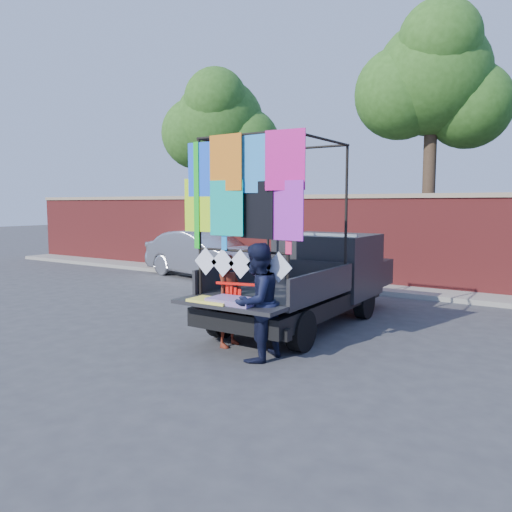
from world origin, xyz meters
The scene contains 10 objects.
ground centered at (0.00, 0.00, 0.00)m, with size 90.00×90.00×0.00m, color #38383A.
brick_wall centered at (0.00, 7.00, 1.33)m, with size 30.00×0.45×2.61m.
curb centered at (0.00, 6.30, 0.06)m, with size 30.00×1.20×0.12m, color gray.
tree_left centered at (-6.48, 8.12, 5.12)m, with size 4.20×3.30×7.05m.
tree_mid centered at (1.02, 8.12, 5.70)m, with size 4.20×3.30×7.73m.
pickup_truck centered at (0.31, 2.42, 0.86)m, with size 2.15×5.41×3.40m.
sedan centered at (-5.24, 5.74, 0.74)m, with size 1.57×4.49×1.48m, color #BABBC1.
woman centered at (-0.04, -0.07, 0.76)m, with size 0.55×0.36×1.52m, color maroon.
man centered at (0.75, -0.46, 0.88)m, with size 0.86×0.67×1.76m, color black.
streamer_bundle centered at (0.25, -0.28, 0.91)m, with size 0.87×0.25×0.61m.
Camera 1 is at (4.72, -6.58, 2.34)m, focal length 35.00 mm.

